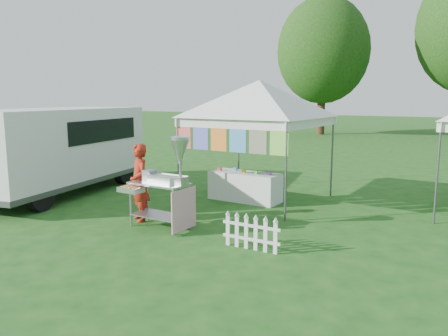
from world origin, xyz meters
The scene contains 8 objects.
ground centered at (0.00, 0.00, 0.00)m, with size 120.00×120.00×0.00m, color #194914.
canopy_main centered at (0.00, 3.49, 2.99)m, with size 4.24×4.24×3.45m.
tree_left centered at (-6.00, 24.00, 5.83)m, with size 6.40×6.40×9.53m.
donut_cart centered at (-0.30, 0.32, 1.08)m, with size 1.32×0.91×1.84m.
vendor centered at (-1.18, 0.48, 0.81)m, with size 0.59×0.39×1.63m, color #9D2313.
cargo_van centered at (-5.01, 1.43, 1.23)m, with size 3.39×5.85×2.29m.
picket_fence centered at (1.67, 0.17, 0.29)m, with size 1.08×0.08×0.56m.
display_table centered at (-0.24, 3.26, 0.36)m, with size 1.80×0.70×0.72m, color white.
Camera 1 is at (5.16, -6.09, 2.56)m, focal length 35.00 mm.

